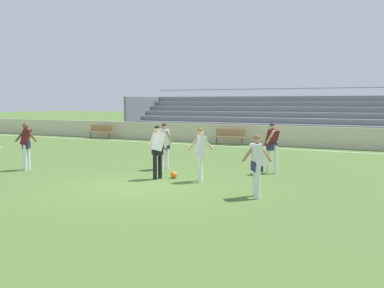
{
  "coord_description": "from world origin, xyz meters",
  "views": [
    {
      "loc": [
        6.91,
        -10.12,
        2.44
      ],
      "look_at": [
        -0.0,
        3.66,
        0.92
      ],
      "focal_mm": 40.12,
      "sensor_mm": 36.0,
      "label": 1
    }
  ],
  "objects_px": {
    "bleacher_stand": "(272,117)",
    "player_white_deep_cover": "(164,142)",
    "player_dark_challenging": "(272,143)",
    "bench_near_wall_gap": "(230,135)",
    "player_white_on_ball": "(200,150)",
    "player_dark_dropping_back": "(26,142)",
    "player_white_trailing_run": "(257,161)",
    "soccer_ball": "(174,175)",
    "bench_far_right": "(101,130)",
    "player_white_wide_left": "(157,147)"
  },
  "relations": [
    {
      "from": "player_white_deep_cover",
      "to": "soccer_ball",
      "type": "distance_m",
      "value": 2.11
    },
    {
      "from": "bench_far_right",
      "to": "player_dark_dropping_back",
      "type": "height_order",
      "value": "player_dark_dropping_back"
    },
    {
      "from": "bleacher_stand",
      "to": "player_white_deep_cover",
      "type": "distance_m",
      "value": 13.55
    },
    {
      "from": "player_dark_challenging",
      "to": "bleacher_stand",
      "type": "bearing_deg",
      "value": 106.18
    },
    {
      "from": "player_white_wide_left",
      "to": "soccer_ball",
      "type": "height_order",
      "value": "player_white_wide_left"
    },
    {
      "from": "player_dark_challenging",
      "to": "player_white_trailing_run",
      "type": "relative_size",
      "value": 1.07
    },
    {
      "from": "player_white_on_ball",
      "to": "player_white_trailing_run",
      "type": "xyz_separation_m",
      "value": [
        2.24,
        -1.35,
        -0.03
      ]
    },
    {
      "from": "bench_near_wall_gap",
      "to": "player_white_on_ball",
      "type": "height_order",
      "value": "player_white_on_ball"
    },
    {
      "from": "bench_far_right",
      "to": "soccer_ball",
      "type": "xyz_separation_m",
      "value": [
        11.6,
        -10.86,
        -0.44
      ]
    },
    {
      "from": "player_white_deep_cover",
      "to": "soccer_ball",
      "type": "height_order",
      "value": "player_white_deep_cover"
    },
    {
      "from": "bench_far_right",
      "to": "player_white_deep_cover",
      "type": "distance_m",
      "value": 14.01
    },
    {
      "from": "bench_near_wall_gap",
      "to": "player_white_deep_cover",
      "type": "bearing_deg",
      "value": -82.88
    },
    {
      "from": "player_dark_dropping_back",
      "to": "soccer_ball",
      "type": "distance_m",
      "value": 5.69
    },
    {
      "from": "player_white_on_ball",
      "to": "soccer_ball",
      "type": "bearing_deg",
      "value": 173.79
    },
    {
      "from": "player_dark_challenging",
      "to": "player_white_trailing_run",
      "type": "distance_m",
      "value": 3.92
    },
    {
      "from": "bleacher_stand",
      "to": "soccer_ball",
      "type": "relative_size",
      "value": 89.29
    },
    {
      "from": "player_white_wide_left",
      "to": "player_white_on_ball",
      "type": "bearing_deg",
      "value": 9.05
    },
    {
      "from": "player_white_on_ball",
      "to": "soccer_ball",
      "type": "relative_size",
      "value": 7.49
    },
    {
      "from": "bleacher_stand",
      "to": "soccer_ball",
      "type": "bearing_deg",
      "value": -85.62
    },
    {
      "from": "bleacher_stand",
      "to": "bench_far_right",
      "type": "xyz_separation_m",
      "value": [
        -10.45,
        -4.16,
        -0.93
      ]
    },
    {
      "from": "bench_near_wall_gap",
      "to": "player_white_trailing_run",
      "type": "relative_size",
      "value": 1.12
    },
    {
      "from": "player_dark_challenging",
      "to": "player_white_deep_cover",
      "type": "xyz_separation_m",
      "value": [
        -3.72,
        -0.91,
        -0.03
      ]
    },
    {
      "from": "player_white_wide_left",
      "to": "soccer_ball",
      "type": "xyz_separation_m",
      "value": [
        0.41,
        0.33,
        -0.91
      ]
    },
    {
      "from": "bench_near_wall_gap",
      "to": "player_dark_challenging",
      "type": "relative_size",
      "value": 1.05
    },
    {
      "from": "bench_far_right",
      "to": "bleacher_stand",
      "type": "bearing_deg",
      "value": 21.69
    },
    {
      "from": "player_white_trailing_run",
      "to": "player_white_on_ball",
      "type": "bearing_deg",
      "value": 148.84
    },
    {
      "from": "player_dark_dropping_back",
      "to": "player_dark_challenging",
      "type": "distance_m",
      "value": 8.7
    },
    {
      "from": "bench_far_right",
      "to": "player_white_wide_left",
      "type": "distance_m",
      "value": 15.84
    },
    {
      "from": "bench_near_wall_gap",
      "to": "player_white_trailing_run",
      "type": "bearing_deg",
      "value": -65.5
    },
    {
      "from": "bench_near_wall_gap",
      "to": "player_dark_challenging",
      "type": "distance_m",
      "value": 9.8
    },
    {
      "from": "bleacher_stand",
      "to": "player_white_wide_left",
      "type": "xyz_separation_m",
      "value": [
        0.74,
        -15.35,
        -0.46
      ]
    },
    {
      "from": "player_dark_dropping_back",
      "to": "player_white_trailing_run",
      "type": "distance_m",
      "value": 8.8
    },
    {
      "from": "player_white_wide_left",
      "to": "player_white_deep_cover",
      "type": "height_order",
      "value": "player_white_wide_left"
    },
    {
      "from": "bench_near_wall_gap",
      "to": "player_dark_dropping_back",
      "type": "bearing_deg",
      "value": -105.07
    },
    {
      "from": "player_white_deep_cover",
      "to": "soccer_ball",
      "type": "xyz_separation_m",
      "value": [
        1.21,
        -1.48,
        -0.89
      ]
    },
    {
      "from": "bleacher_stand",
      "to": "player_dark_dropping_back",
      "type": "distance_m",
      "value": 16.51
    },
    {
      "from": "player_dark_challenging",
      "to": "player_white_deep_cover",
      "type": "distance_m",
      "value": 3.83
    },
    {
      "from": "player_white_on_ball",
      "to": "player_white_trailing_run",
      "type": "distance_m",
      "value": 2.62
    },
    {
      "from": "player_white_on_ball",
      "to": "player_white_deep_cover",
      "type": "xyz_separation_m",
      "value": [
        -2.2,
        1.59,
        0.02
      ]
    },
    {
      "from": "bench_far_right",
      "to": "player_white_trailing_run",
      "type": "xyz_separation_m",
      "value": [
        14.84,
        -12.33,
        0.41
      ]
    },
    {
      "from": "player_dark_dropping_back",
      "to": "soccer_ball",
      "type": "relative_size",
      "value": 7.75
    },
    {
      "from": "player_dark_dropping_back",
      "to": "player_white_deep_cover",
      "type": "bearing_deg",
      "value": 28.61
    },
    {
      "from": "player_white_wide_left",
      "to": "player_dark_challenging",
      "type": "xyz_separation_m",
      "value": [
        2.92,
        2.72,
        0.02
      ]
    },
    {
      "from": "soccer_ball",
      "to": "bench_far_right",
      "type": "bearing_deg",
      "value": 136.88
    },
    {
      "from": "bench_near_wall_gap",
      "to": "player_dark_challenging",
      "type": "height_order",
      "value": "player_dark_challenging"
    },
    {
      "from": "player_dark_dropping_back",
      "to": "player_white_deep_cover",
      "type": "xyz_separation_m",
      "value": [
        4.34,
        2.37,
        -0.02
      ]
    },
    {
      "from": "bench_far_right",
      "to": "player_white_wide_left",
      "type": "xyz_separation_m",
      "value": [
        11.2,
        -11.2,
        0.47
      ]
    },
    {
      "from": "bench_near_wall_gap",
      "to": "soccer_ball",
      "type": "height_order",
      "value": "bench_near_wall_gap"
    },
    {
      "from": "player_dark_challenging",
      "to": "soccer_ball",
      "type": "bearing_deg",
      "value": -136.49
    },
    {
      "from": "bench_near_wall_gap",
      "to": "player_white_wide_left",
      "type": "relative_size",
      "value": 1.06
    }
  ]
}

